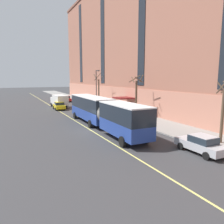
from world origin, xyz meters
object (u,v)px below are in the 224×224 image
at_px(taxi_cab, 59,106).
at_px(street_tree_far_uptown, 99,90).
at_px(parked_car_silver_0, 98,110).
at_px(parked_car_red_5, 124,118).
at_px(parked_car_darkgray_6, 86,106).
at_px(street_tree_mid_block, 136,95).
at_px(city_bus, 102,111).
at_px(fire_hydrant, 95,107).
at_px(box_truck, 59,100).
at_px(street_tree_near_corner, 223,111).
at_px(parked_car_red_4, 66,99).
at_px(parked_car_silver_1, 201,144).
at_px(street_lamp, 97,86).

distance_m(taxi_cab, street_tree_far_uptown, 9.23).
bearing_deg(parked_car_silver_0, street_tree_far_uptown, 66.75).
xyz_separation_m(parked_car_red_5, parked_car_darkgray_6, (-0.20, 15.29, 0.00)).
bearing_deg(street_tree_mid_block, parked_car_darkgray_6, 107.82).
relative_size(city_bus, taxi_cab, 4.32).
bearing_deg(street_tree_mid_block, street_tree_far_uptown, 90.15).
bearing_deg(street_tree_mid_block, fire_hydrant, 99.77).
height_order(parked_car_darkgray_6, street_tree_mid_block, street_tree_mid_block).
bearing_deg(fire_hydrant, parked_car_red_5, -96.10).
relative_size(box_truck, fire_hydrant, 9.69).
bearing_deg(street_tree_near_corner, street_tree_mid_block, 90.04).
bearing_deg(city_bus, parked_car_red_4, 83.44).
bearing_deg(parked_car_silver_1, street_tree_mid_block, 76.97).
height_order(box_truck, fire_hydrant, box_truck).
height_order(city_bus, street_tree_far_uptown, street_tree_far_uptown).
distance_m(city_bus, street_tree_near_corner, 13.60).
height_order(city_bus, street_tree_mid_block, street_tree_mid_block).
relative_size(street_tree_near_corner, street_tree_far_uptown, 0.82).
bearing_deg(street_tree_mid_block, parked_car_red_5, -141.87).
bearing_deg(parked_car_red_5, street_tree_near_corner, -72.92).
bearing_deg(taxi_cab, parked_car_silver_1, -80.74).
height_order(parked_car_red_5, street_tree_far_uptown, street_tree_far_uptown).
bearing_deg(fire_hydrant, city_bus, -108.47).
bearing_deg(fire_hydrant, street_lamp, -83.62).
height_order(parked_car_red_4, street_tree_far_uptown, street_tree_far_uptown).
relative_size(taxi_cab, street_lamp, 0.57).
height_order(city_bus, street_tree_near_corner, street_tree_near_corner).
bearing_deg(parked_car_darkgray_6, parked_car_silver_0, -89.12).
bearing_deg(parked_car_red_5, parked_car_red_4, 90.09).
relative_size(box_truck, taxi_cab, 1.59).
xyz_separation_m(parked_car_red_4, fire_hydrant, (1.69, -16.47, -0.29)).
height_order(parked_car_silver_0, parked_car_red_4, same).
relative_size(parked_car_red_5, fire_hydrant, 6.24).
xyz_separation_m(parked_car_red_5, street_tree_near_corner, (3.77, -12.28, 2.44)).
xyz_separation_m(parked_car_red_5, street_lamp, (1.74, 14.40, 4.00)).
xyz_separation_m(parked_car_darkgray_6, box_truck, (-4.20, 5.22, 0.80)).
relative_size(city_bus, parked_car_silver_1, 4.25).
height_order(parked_car_silver_1, street_lamp, street_lamp).
height_order(city_bus, parked_car_red_4, city_bus).
relative_size(box_truck, street_lamp, 0.91).
bearing_deg(taxi_cab, street_tree_mid_block, -59.20).
bearing_deg(street_lamp, city_bus, -109.79).
height_order(taxi_cab, street_tree_near_corner, street_tree_near_corner).
bearing_deg(parked_car_red_4, box_truck, -111.12).
distance_m(parked_car_red_5, street_tree_near_corner, 13.08).
height_order(parked_car_red_4, street_tree_mid_block, street_tree_mid_block).
relative_size(parked_car_silver_1, parked_car_red_4, 0.97).
distance_m(parked_car_red_4, parked_car_red_5, 31.76).
bearing_deg(parked_car_silver_0, box_truck, 110.86).
height_order(parked_car_silver_1, parked_car_red_5, same).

